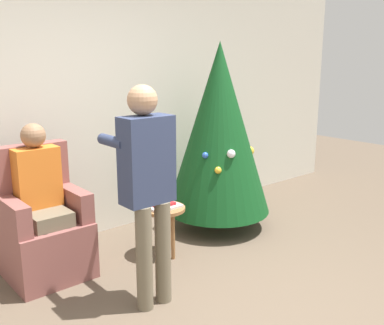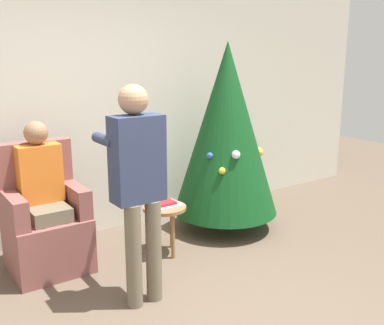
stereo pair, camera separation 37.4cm
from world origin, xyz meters
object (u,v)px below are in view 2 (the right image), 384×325
Objects in this scene: person_seated at (43,190)px; person_standing at (138,177)px; side_stool at (165,214)px; christmas_tree at (226,129)px; armchair at (45,225)px.

person_standing reaches higher than person_seated.
side_stool is (0.58, 0.60, -0.58)m from person_standing.
person_standing is (-1.47, -0.80, -0.11)m from christmas_tree.
person_seated is 2.80× the size of side_stool.
christmas_tree reaches higher than armchair.
christmas_tree is 4.26× the size of side_stool.
person_standing reaches higher than side_stool.
armchair is at bearing 90.00° from person_seated.
christmas_tree reaches higher than person_standing.
christmas_tree is at bearing -4.52° from armchair.
person_seated is 0.79× the size of person_standing.
christmas_tree is 1.93m from person_seated.
person_standing is (0.42, -0.94, 0.57)m from armchair.
side_stool is (1.01, -0.34, -0.00)m from armchair.
person_seated is (-1.89, 0.12, -0.36)m from christmas_tree.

